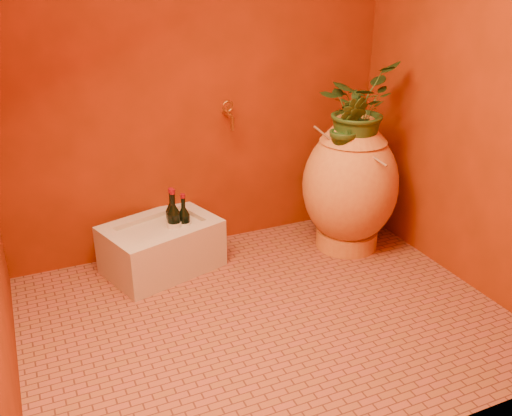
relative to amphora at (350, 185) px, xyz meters
name	(u,v)px	position (x,y,z in m)	size (l,w,h in m)	color
floor	(266,318)	(-0.85, -0.55, -0.44)	(2.50, 2.50, 0.00)	brown
wall_back	(197,55)	(-0.85, 0.45, 0.81)	(2.50, 0.02, 2.50)	#602005
wall_right	(480,67)	(0.40, -0.55, 0.81)	(0.02, 2.00, 2.50)	#602005
amphora	(350,185)	(0.00, 0.00, 0.00)	(0.81, 0.81, 0.88)	#C28436
stone_basin	(162,247)	(-1.21, 0.20, -0.29)	(0.77, 0.64, 0.31)	#BDB59D
wine_bottle_a	(184,224)	(-1.07, 0.19, -0.16)	(0.08, 0.08, 0.31)	black
wine_bottle_b	(173,220)	(-1.12, 0.25, -0.15)	(0.08, 0.08, 0.33)	black
wine_bottle_c	(174,224)	(-1.13, 0.18, -0.14)	(0.09, 0.09, 0.35)	black
wall_tap	(229,114)	(-0.69, 0.36, 0.45)	(0.07, 0.15, 0.17)	#9B6223
plant_main	(357,107)	(0.01, 0.00, 0.51)	(0.48, 0.42, 0.54)	#254518
plant_side	(348,127)	(-0.09, -0.07, 0.41)	(0.22, 0.17, 0.39)	#254518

